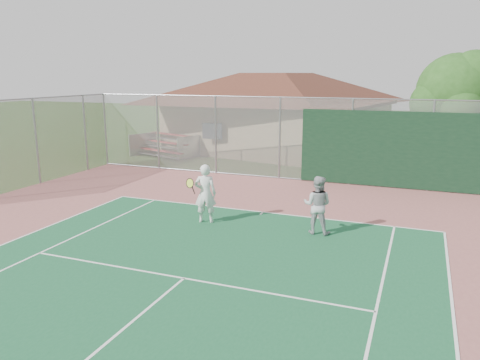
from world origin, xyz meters
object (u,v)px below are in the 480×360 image
at_px(clubhouse, 276,105).
at_px(player_white_front, 205,194).
at_px(player_grey_back, 317,206).
at_px(tree, 457,94).
at_px(bleachers, 166,145).

relative_size(clubhouse, player_white_front, 7.61).
relative_size(player_white_front, player_grey_back, 1.09).
height_order(tree, player_grey_back, tree).
height_order(bleachers, player_white_front, player_white_front).
bearing_deg(clubhouse, player_white_front, -71.10).
relative_size(clubhouse, bleachers, 3.72).
xyz_separation_m(clubhouse, bleachers, (-5.12, -3.90, -2.09)).
distance_m(clubhouse, player_white_front, 14.18).
distance_m(clubhouse, tree, 10.01).
xyz_separation_m(clubhouse, tree, (9.32, -3.56, 0.86)).
bearing_deg(clubhouse, player_grey_back, -57.84).
bearing_deg(player_grey_back, bleachers, -42.40).
height_order(clubhouse, bleachers, clubhouse).
distance_m(player_white_front, player_grey_back, 3.39).
xyz_separation_m(clubhouse, player_grey_back, (5.45, -13.67, -1.89)).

